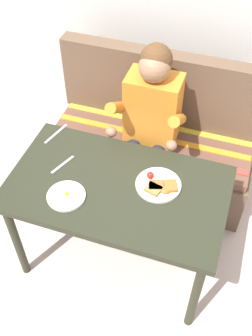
{
  "coord_description": "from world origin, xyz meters",
  "views": [
    {
      "loc": [
        0.5,
        -1.34,
        2.42
      ],
      "look_at": [
        0.0,
        0.15,
        0.72
      ],
      "focal_mm": 43.62,
      "sensor_mm": 36.0,
      "label": 1
    }
  ],
  "objects": [
    {
      "name": "fork",
      "position": [
        -0.35,
        0.05,
        0.73
      ],
      "size": [
        0.08,
        0.16,
        0.0
      ],
      "primitive_type": "cube",
      "rotation": [
        0.0,
        0.0,
        -0.37
      ],
      "color": "silver",
      "rests_on": "table"
    },
    {
      "name": "ground_plane",
      "position": [
        0.0,
        0.0,
        0.0
      ],
      "size": [
        8.0,
        8.0,
        0.0
      ],
      "primitive_type": "plane",
      "color": "beige"
    },
    {
      "name": "plate_eggs",
      "position": [
        -0.23,
        -0.16,
        0.74
      ],
      "size": [
        0.21,
        0.21,
        0.04
      ],
      "color": "white",
      "rests_on": "table"
    },
    {
      "name": "couch",
      "position": [
        0.0,
        0.76,
        0.33
      ],
      "size": [
        1.44,
        0.56,
        1.0
      ],
      "color": "brown",
      "rests_on": "ground"
    },
    {
      "name": "knife",
      "position": [
        -0.49,
        0.27,
        0.73
      ],
      "size": [
        0.07,
        0.2,
        0.0
      ],
      "primitive_type": "cube",
      "rotation": [
        0.0,
        0.0,
        -0.27
      ],
      "color": "silver",
      "rests_on": "table"
    },
    {
      "name": "person",
      "position": [
        0.01,
        0.59,
        0.74
      ],
      "size": [
        0.45,
        0.61,
        1.21
      ],
      "color": "orange",
      "rests_on": "ground"
    },
    {
      "name": "table",
      "position": [
        0.0,
        0.0,
        0.65
      ],
      "size": [
        1.2,
        0.7,
        0.73
      ],
      "color": "#272A1B",
      "rests_on": "ground"
    },
    {
      "name": "plate_breakfast",
      "position": [
        0.21,
        0.07,
        0.74
      ],
      "size": [
        0.25,
        0.25,
        0.05
      ],
      "color": "white",
      "rests_on": "table"
    }
  ]
}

